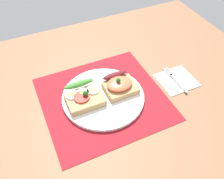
{
  "coord_description": "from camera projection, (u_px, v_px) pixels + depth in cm",
  "views": [
    {
      "loc": [
        -18.6,
        -47.2,
        57.26
      ],
      "look_at": [
        3.0,
        0.0,
        2.85
      ],
      "focal_mm": 39.22,
      "sensor_mm": 36.0,
      "label": 1
    }
  ],
  "objects": [
    {
      "name": "ground_plane",
      "position": [
        103.0,
        102.0,
        0.78
      ],
      "size": [
        120.0,
        90.0,
        3.2
      ],
      "primitive_type": "cube",
      "color": "#8A5D3F"
    },
    {
      "name": "plate",
      "position": [
        103.0,
        97.0,
        0.76
      ],
      "size": [
        25.39,
        25.39,
        1.05
      ],
      "primitive_type": "cylinder",
      "color": "white",
      "rests_on": "placemat"
    },
    {
      "name": "sandwich_salmon",
      "position": [
        120.0,
        85.0,
        0.76
      ],
      "size": [
        9.74,
        9.56,
        5.31
      ],
      "color": "tan",
      "rests_on": "plate"
    },
    {
      "name": "placemat",
      "position": [
        103.0,
        98.0,
        0.76
      ],
      "size": [
        36.99,
        35.38,
        0.3
      ],
      "primitive_type": "cube",
      "color": "maroon",
      "rests_on": "ground_plane"
    },
    {
      "name": "sandwich_egg_tomato",
      "position": [
        83.0,
        96.0,
        0.73
      ],
      "size": [
        10.79,
        9.81,
        4.4
      ],
      "color": "tan",
      "rests_on": "plate"
    },
    {
      "name": "napkin",
      "position": [
        177.0,
        80.0,
        0.82
      ],
      "size": [
        11.74,
        11.03,
        0.6
      ],
      "primitive_type": "cube",
      "color": "white",
      "rests_on": "ground_plane"
    },
    {
      "name": "fork",
      "position": [
        175.0,
        79.0,
        0.82
      ],
      "size": [
        1.62,
        12.92,
        0.32
      ],
      "color": "#B7B7BC",
      "rests_on": "napkin"
    }
  ]
}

